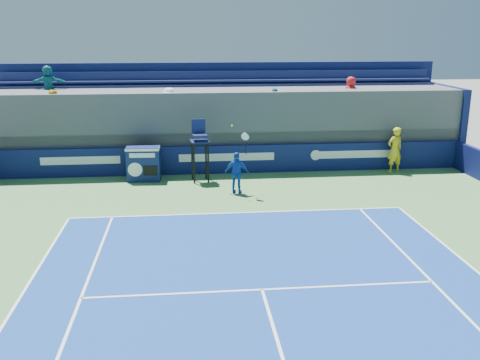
{
  "coord_description": "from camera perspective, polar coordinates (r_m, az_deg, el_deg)",
  "views": [
    {
      "loc": [
        -1.64,
        -4.76,
        5.8
      ],
      "look_at": [
        0.0,
        11.5,
        1.25
      ],
      "focal_mm": 40.0,
      "sensor_mm": 36.0,
      "label": 1
    }
  ],
  "objects": [
    {
      "name": "stadium_seating",
      "position": [
        24.28,
        -1.9,
        6.17
      ],
      "size": [
        21.0,
        4.05,
        4.41
      ],
      "color": "#49494E",
      "rests_on": "ground"
    },
    {
      "name": "match_clock",
      "position": [
        21.71,
        -10.25,
        1.84
      ],
      "size": [
        1.35,
        0.78,
        1.4
      ],
      "color": "#0F1B4C",
      "rests_on": "ground"
    },
    {
      "name": "tennis_player",
      "position": [
        19.63,
        -0.32,
        0.79
      ],
      "size": [
        0.98,
        0.68,
        2.57
      ],
      "color": "#1645B5",
      "rests_on": "apron"
    },
    {
      "name": "back_hoarding",
      "position": [
        22.53,
        -1.42,
        2.21
      ],
      "size": [
        20.4,
        0.21,
        1.2
      ],
      "color": "#0D1449",
      "rests_on": "ground"
    },
    {
      "name": "umpire_chair",
      "position": [
        21.16,
        -4.33,
        3.87
      ],
      "size": [
        0.78,
        0.78,
        2.48
      ],
      "color": "black",
      "rests_on": "ground"
    },
    {
      "name": "ball_person",
      "position": [
        23.56,
        16.19,
        3.12
      ],
      "size": [
        0.79,
        0.61,
        1.93
      ],
      "primitive_type": "imported",
      "rotation": [
        0.0,
        0.0,
        3.38
      ],
      "color": "gold",
      "rests_on": "apron"
    }
  ]
}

